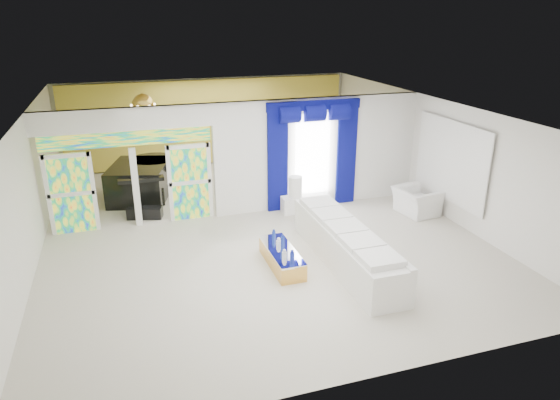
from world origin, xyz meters
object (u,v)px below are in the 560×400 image
object	(u,v)px
white_sofa	(346,247)
grand_piano	(140,182)
console_table	(305,204)
coffee_table	(282,258)
armchair	(416,201)

from	to	relation	value
white_sofa	grand_piano	bearing A→B (deg)	125.75
console_table	coffee_table	bearing A→B (deg)	-119.64
console_table	armchair	world-z (taller)	armchair
coffee_table	console_table	world-z (taller)	console_table
coffee_table	grand_piano	xyz separation A→B (m)	(-2.61, 5.24, 0.32)
coffee_table	armchair	bearing A→B (deg)	21.61
coffee_table	armchair	size ratio (longest dim) A/B	1.51
coffee_table	armchair	world-z (taller)	armchair
console_table	armchair	size ratio (longest dim) A/B	1.20
grand_piano	armchair	bearing A→B (deg)	-10.88
console_table	grand_piano	world-z (taller)	grand_piano
white_sofa	coffee_table	xyz separation A→B (m)	(-1.35, 0.30, -0.21)
white_sofa	grand_piano	world-z (taller)	grand_piano
coffee_table	armchair	distance (m)	4.68
white_sofa	console_table	world-z (taller)	white_sofa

